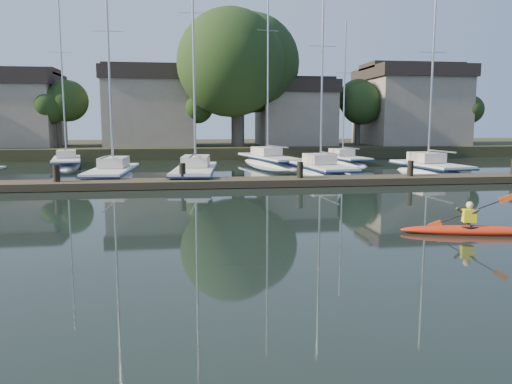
{
  "coord_description": "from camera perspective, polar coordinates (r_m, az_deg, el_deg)",
  "views": [
    {
      "loc": [
        -2.85,
        -10.99,
        3.19
      ],
      "look_at": [
        -0.83,
        3.19,
        1.2
      ],
      "focal_mm": 35.0,
      "sensor_mm": 36.0,
      "label": 1
    }
  ],
  "objects": [
    {
      "name": "ground",
      "position": [
        11.79,
        6.25,
        -7.84
      ],
      "size": [
        160.0,
        160.0,
        0.0
      ],
      "primitive_type": "plane",
      "color": "black",
      "rests_on": "ground"
    },
    {
      "name": "kayak",
      "position": [
        15.73,
        23.5,
        -3.85
      ],
      "size": [
        4.17,
        1.48,
        1.33
      ],
      "rotation": [
        0.0,
        0.0,
        -0.23
      ],
      "color": "red",
      "rests_on": "ground"
    },
    {
      "name": "dock",
      "position": [
        25.32,
        -1.58,
        1.15
      ],
      "size": [
        34.0,
        2.0,
        1.8
      ],
      "color": "#413725",
      "rests_on": "ground"
    },
    {
      "name": "sailboat_1",
      "position": [
        29.62,
        -16.04,
        1.06
      ],
      "size": [
        2.56,
        8.77,
        14.19
      ],
      "rotation": [
        0.0,
        0.0,
        -0.05
      ],
      "color": "silver",
      "rests_on": "ground"
    },
    {
      "name": "sailboat_2",
      "position": [
        28.96,
        -6.95,
        1.15
      ],
      "size": [
        3.21,
        9.79,
        15.91
      ],
      "rotation": [
        0.0,
        0.0,
        -0.1
      ],
      "color": "silver",
      "rests_on": "ground"
    },
    {
      "name": "sailboat_3",
      "position": [
        31.13,
        7.5,
        1.6
      ],
      "size": [
        2.91,
        8.53,
        13.5
      ],
      "rotation": [
        0.0,
        0.0,
        0.09
      ],
      "color": "silver",
      "rests_on": "ground"
    },
    {
      "name": "sailboat_4",
      "position": [
        33.33,
        19.18,
        1.62
      ],
      "size": [
        2.96,
        7.87,
        13.09
      ],
      "rotation": [
        0.0,
        0.0,
        0.09
      ],
      "color": "silver",
      "rests_on": "ground"
    },
    {
      "name": "sailboat_5",
      "position": [
        39.8,
        -20.8,
        2.56
      ],
      "size": [
        3.62,
        8.81,
        14.21
      ],
      "rotation": [
        0.0,
        0.0,
        0.19
      ],
      "color": "silver",
      "rests_on": "ground"
    },
    {
      "name": "sailboat_6",
      "position": [
        38.56,
        1.49,
        2.88
      ],
      "size": [
        4.39,
        11.06,
        17.22
      ],
      "rotation": [
        0.0,
        0.0,
        0.2
      ],
      "color": "silver",
      "rests_on": "ground"
    },
    {
      "name": "sailboat_7",
      "position": [
        40.13,
        9.98,
        2.99
      ],
      "size": [
        2.95,
        7.75,
        12.19
      ],
      "rotation": [
        0.0,
        0.0,
        0.13
      ],
      "color": "silver",
      "rests_on": "ground"
    },
    {
      "name": "shore",
      "position": [
        51.47,
        -3.15,
        7.96
      ],
      "size": [
        90.0,
        25.25,
        12.75
      ],
      "color": "#283319",
      "rests_on": "ground"
    }
  ]
}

